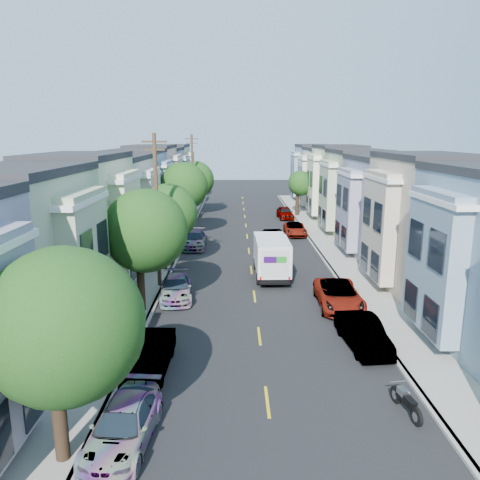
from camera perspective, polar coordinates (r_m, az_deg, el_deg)
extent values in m
plane|color=black|center=(29.85, 1.77, -6.92)|extent=(160.00, 160.00, 0.00)
cube|color=black|center=(44.26, 0.98, -0.40)|extent=(12.00, 70.00, 0.02)
cube|color=gray|center=(44.49, -6.83, -0.33)|extent=(0.30, 70.00, 0.15)
cube|color=gray|center=(44.82, 8.73, -0.29)|extent=(0.30, 70.00, 0.15)
cube|color=gray|center=(44.65, -8.49, -0.34)|extent=(2.60, 70.00, 0.15)
cube|color=gray|center=(45.05, 10.37, -0.29)|extent=(2.60, 70.00, 0.15)
cube|color=gold|center=(44.26, 0.98, -0.41)|extent=(0.12, 70.00, 0.01)
cube|color=#8B89A0|center=(45.34, -13.25, -0.43)|extent=(5.00, 70.00, 8.50)
cube|color=#8B89A0|center=(45.94, 15.02, -0.36)|extent=(5.00, 70.00, 8.50)
cylinder|color=black|center=(16.30, -21.09, -19.84)|extent=(0.44, 0.44, 2.91)
sphere|color=#275C1F|center=(14.81, -20.94, -9.75)|extent=(4.70, 4.70, 4.70)
cylinder|color=black|center=(27.39, -11.97, -5.51)|extent=(0.44, 0.44, 3.17)
sphere|color=#275C1F|center=(26.52, -11.65, 1.13)|extent=(4.70, 4.70, 4.70)
cylinder|color=black|center=(35.70, -9.27, -1.41)|extent=(0.44, 0.44, 2.85)
sphere|color=#275C1F|center=(35.07, -8.95, 3.27)|extent=(4.36, 4.36, 4.36)
cylinder|color=black|center=(46.52, -7.25, 2.34)|extent=(0.44, 0.44, 3.51)
sphere|color=#275C1F|center=(46.00, -7.00, 6.51)|extent=(4.70, 4.70, 4.70)
cylinder|color=black|center=(59.82, -5.79, 4.36)|extent=(0.44, 0.44, 2.90)
sphere|color=#275C1F|center=(59.43, -5.56, 7.32)|extent=(4.70, 4.70, 4.70)
cylinder|color=black|center=(59.41, 6.97, 4.36)|extent=(0.44, 0.44, 3.07)
sphere|color=#275C1F|center=(59.13, 7.33, 6.87)|extent=(3.10, 3.10, 3.10)
cylinder|color=#42301E|center=(30.93, -10.08, 3.16)|extent=(0.26, 0.26, 10.00)
cube|color=#42301E|center=(30.53, -10.41, 11.71)|extent=(1.60, 0.12, 0.12)
cylinder|color=#42301E|center=(56.55, -5.82, 7.51)|extent=(0.26, 0.26, 10.00)
cube|color=#42301E|center=(56.33, -5.92, 12.17)|extent=(1.60, 0.12, 0.12)
cube|color=silver|center=(32.76, 3.96, -1.93)|extent=(2.27, 4.06, 2.22)
cube|color=silver|center=(35.67, 3.59, -0.87)|extent=(2.27, 1.89, 2.04)
cube|color=black|center=(33.91, 3.82, -3.57)|extent=(2.09, 5.84, 0.23)
cube|color=#2D0A51|center=(30.71, 3.65, -2.41)|extent=(0.85, 0.04, 0.42)
cube|color=#198C1E|center=(30.78, 5.05, -2.40)|extent=(0.66, 0.04, 0.42)
cylinder|color=black|center=(32.00, 2.25, -4.76)|extent=(0.26, 0.85, 0.85)
cylinder|color=black|center=(32.16, 5.90, -4.73)|extent=(0.26, 0.85, 0.85)
cylinder|color=black|center=(35.65, 1.95, -2.93)|extent=(0.26, 0.85, 0.85)
cylinder|color=black|center=(35.79, 5.22, -2.91)|extent=(0.26, 0.85, 0.85)
imported|color=black|center=(43.49, 4.16, 0.26)|extent=(2.03, 4.31, 1.38)
imported|color=black|center=(16.94, -14.01, -21.11)|extent=(2.23, 4.63, 1.35)
imported|color=black|center=(21.04, -10.94, -13.66)|extent=(1.69, 4.51, 1.49)
imported|color=#AFAFAF|center=(29.54, -7.78, -5.84)|extent=(2.35, 4.71, 1.36)
imported|color=maroon|center=(42.60, -5.56, 0.03)|extent=(2.10, 4.92, 1.47)
imported|color=#5B5B5B|center=(23.56, 14.77, -10.94)|extent=(1.94, 4.51, 1.46)
imported|color=white|center=(28.44, 11.93, -6.61)|extent=(2.64, 5.42, 1.48)
imported|color=black|center=(48.04, 6.72, 1.33)|extent=(2.24, 4.68, 1.29)
imported|color=black|center=(57.54, 5.51, 3.32)|extent=(2.00, 4.64, 1.48)
cylinder|color=black|center=(19.72, 18.81, -17.40)|extent=(0.13, 0.67, 0.67)
cylinder|color=black|center=(18.55, 20.37, -19.58)|extent=(0.13, 0.67, 0.67)
cube|color=black|center=(19.03, 19.61, -17.97)|extent=(0.23, 1.15, 0.19)
cube|color=#B2B2B2|center=(19.14, 19.38, -17.04)|extent=(0.29, 0.46, 0.23)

